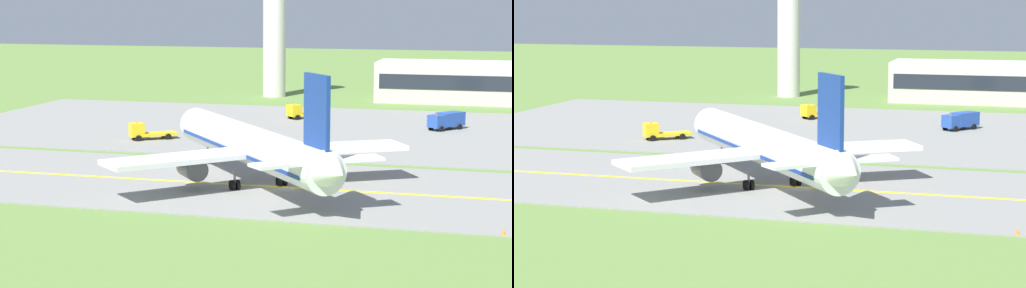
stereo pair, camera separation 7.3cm
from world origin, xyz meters
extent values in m
plane|color=olive|center=(0.00, 0.00, 0.00)|extent=(500.00, 500.00, 0.00)
cube|color=gray|center=(0.00, 0.00, 0.05)|extent=(240.00, 28.00, 0.10)
cube|color=gray|center=(10.00, 42.00, 0.05)|extent=(140.00, 52.00, 0.10)
cube|color=yellow|center=(0.00, 0.00, 0.11)|extent=(220.00, 0.60, 0.01)
cylinder|color=white|center=(-3.44, 0.70, 4.20)|extent=(24.40, 29.02, 4.00)
cone|color=white|center=(-14.83, 14.89, 4.20)|extent=(4.59, 4.41, 3.80)
cone|color=white|center=(8.08, -13.65, 4.60)|extent=(4.65, 4.62, 3.40)
cube|color=navy|center=(-3.44, 0.70, 3.70)|extent=(22.76, 26.95, 0.36)
cube|color=#1E232D|center=(-13.46, 13.17, 4.90)|extent=(3.78, 3.53, 0.70)
cube|color=white|center=(-8.69, -6.34, 3.70)|extent=(13.77, 14.22, 0.50)
cylinder|color=#47474C|center=(-8.38, -3.53, 2.30)|extent=(3.92, 4.09, 2.30)
cylinder|color=black|center=(-9.38, -2.28, 2.30)|extent=(1.79, 1.51, 2.10)
cube|color=white|center=(4.57, 4.30, 3.70)|extent=(15.34, 11.80, 0.50)
cylinder|color=#47474C|center=(1.75, 4.61, 2.30)|extent=(3.92, 4.09, 2.30)
cylinder|color=black|center=(0.75, 5.86, 2.30)|extent=(1.79, 1.51, 2.10)
cube|color=navy|center=(5.95, -11.00, 9.45)|extent=(3.07, 3.68, 6.50)
cube|color=white|center=(3.58, -13.16, 5.00)|extent=(5.95, 5.93, 0.30)
cube|color=white|center=(8.57, -9.15, 5.00)|extent=(6.34, 5.26, 0.30)
cylinder|color=slate|center=(-11.58, 10.83, 1.38)|extent=(0.24, 0.24, 1.65)
cylinder|color=black|center=(-11.58, 10.83, 0.55)|extent=(0.96, 1.08, 1.10)
cylinder|color=slate|center=(-4.22, -2.49, 1.38)|extent=(0.24, 0.24, 1.65)
cylinder|color=black|center=(-4.43, -2.66, 0.55)|extent=(0.96, 1.08, 1.10)
cylinder|color=black|center=(-4.00, -2.32, 0.55)|extent=(0.96, 1.08, 1.10)
cylinder|color=slate|center=(-0.16, 0.77, 1.38)|extent=(0.24, 0.24, 1.65)
cylinder|color=black|center=(-0.37, 0.59, 0.55)|extent=(0.96, 1.08, 1.10)
cylinder|color=black|center=(0.05, 0.94, 0.55)|extent=(0.96, 1.08, 1.10)
cube|color=#264CA5|center=(11.85, 44.78, 1.50)|extent=(2.68, 2.65, 1.80)
cube|color=#1E232D|center=(11.39, 44.17, 1.81)|extent=(1.53, 1.21, 0.81)
cube|color=#264CA5|center=(13.68, 47.16, 1.60)|extent=(4.22, 4.61, 2.00)
cylinder|color=orange|center=(11.85, 44.78, 2.50)|extent=(0.20, 0.20, 0.18)
cylinder|color=black|center=(12.64, 44.17, 0.45)|extent=(0.79, 0.90, 0.90)
cylinder|color=black|center=(11.06, 45.39, 0.45)|extent=(0.79, 0.90, 0.90)
cylinder|color=black|center=(15.02, 47.19, 0.45)|extent=(0.79, 0.90, 0.90)
cylinder|color=black|center=(13.35, 48.47, 0.45)|extent=(0.79, 0.90, 0.90)
cube|color=yellow|center=(-10.96, 51.76, 1.50)|extent=(2.69, 2.68, 1.80)
cube|color=#1E232D|center=(-11.49, 51.21, 1.81)|extent=(1.41, 1.36, 0.81)
cube|color=yellow|center=(-8.75, 54.07, 0.80)|extent=(4.70, 4.77, 0.40)
cylinder|color=orange|center=(-10.96, 51.76, 2.50)|extent=(0.20, 0.20, 0.18)
cylinder|color=black|center=(-10.24, 51.07, 0.45)|extent=(0.84, 0.86, 0.90)
cylinder|color=black|center=(-11.68, 52.45, 0.45)|extent=(0.84, 0.86, 0.90)
cylinder|color=black|center=(-7.35, 54.01, 0.45)|extent=(0.84, 0.86, 0.90)
cylinder|color=black|center=(-8.87, 55.46, 0.45)|extent=(0.84, 0.86, 0.90)
cube|color=yellow|center=(-26.51, 24.96, 1.50)|extent=(2.64, 2.68, 1.80)
cube|color=#1E232D|center=(-27.11, 24.50, 1.81)|extent=(1.21, 1.54, 0.81)
cube|color=yellow|center=(-23.96, 26.90, 0.80)|extent=(4.93, 4.46, 0.40)
cylinder|color=orange|center=(-26.51, 24.96, 2.50)|extent=(0.20, 0.20, 0.18)
cylinder|color=black|center=(-25.90, 24.17, 0.45)|extent=(0.90, 0.78, 0.90)
cylinder|color=black|center=(-27.11, 25.76, 0.45)|extent=(0.90, 0.78, 0.90)
cylinder|color=black|center=(-22.59, 26.63, 0.45)|extent=(0.90, 0.78, 0.90)
cylinder|color=black|center=(-23.87, 28.30, 0.45)|extent=(0.90, 0.78, 0.90)
cube|color=beige|center=(21.71, 84.40, 3.71)|extent=(48.07, 12.03, 7.43)
cube|color=#1E232D|center=(21.71, 78.34, 4.09)|extent=(46.15, 0.10, 2.67)
cylinder|color=silver|center=(-22.72, 84.38, 12.70)|extent=(4.40, 4.40, 25.39)
cone|color=orange|center=(22.21, -13.49, 0.30)|extent=(0.44, 0.44, 0.60)
cone|color=orange|center=(1.49, 11.80, 0.30)|extent=(0.44, 0.44, 0.60)
camera|label=1|loc=(22.60, -89.81, 19.41)|focal=64.89mm
camera|label=2|loc=(22.67, -89.79, 19.41)|focal=64.89mm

